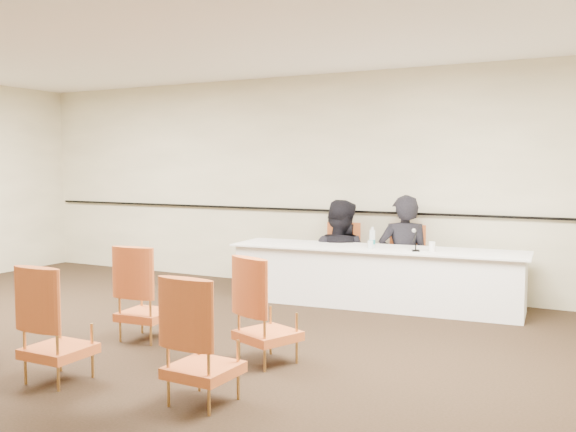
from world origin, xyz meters
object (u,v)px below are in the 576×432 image
at_px(drinking_glass, 370,245).
at_px(coffee_cup, 432,247).
at_px(panel_table, 375,277).
at_px(aud_chair_back_mid, 58,323).
at_px(panelist_second_chair, 339,259).
at_px(microphone, 416,240).
at_px(aud_chair_back_right, 203,339).
at_px(panelist_main, 404,264).
at_px(aud_chair_front_right, 268,309).
at_px(water_bottle, 372,237).
at_px(panelist_second, 339,267).
at_px(aud_chair_front_mid, 146,292).
at_px(panelist_main_chair, 404,263).

distance_m(drinking_glass, coffee_cup, 0.73).
bearing_deg(panel_table, aud_chair_back_mid, -113.61).
xyz_separation_m(panelist_second_chair, microphone, (1.23, -0.59, 0.38)).
height_order(panel_table, aud_chair_back_right, aud_chair_back_right).
distance_m(panelist_main, microphone, 0.85).
bearing_deg(panel_table, panelist_main, 67.01).
xyz_separation_m(panelist_second_chair, aud_chair_back_mid, (-0.59, -4.30, 0.00)).
relative_size(panelist_second_chair, aud_chair_front_right, 1.00).
xyz_separation_m(panelist_second_chair, water_bottle, (0.66, -0.51, 0.37)).
bearing_deg(panelist_second, aud_chair_back_mid, 83.59).
height_order(panel_table, aud_chair_front_right, aud_chair_front_right).
xyz_separation_m(panelist_second, microphone, (1.23, -0.59, 0.49)).
xyz_separation_m(drinking_glass, aud_chair_front_mid, (-1.47, -2.38, -0.30)).
xyz_separation_m(panel_table, panelist_main_chair, (0.18, 0.56, 0.11)).
bearing_deg(panelist_main_chair, aud_chair_back_right, -97.15).
relative_size(water_bottle, aud_chair_back_right, 0.27).
bearing_deg(aud_chair_back_right, aud_chair_back_mid, -171.92).
relative_size(panelist_second_chair, microphone, 3.63).
bearing_deg(panelist_second, panelist_main_chair, -173.63).
bearing_deg(panelist_main_chair, panel_table, -112.99).
distance_m(aud_chair_back_mid, aud_chair_back_right, 1.32).
height_order(panelist_main_chair, drinking_glass, panelist_main_chair).
xyz_separation_m(panelist_second_chair, aud_chair_back_right, (0.72, -4.15, 0.00)).
bearing_deg(panelist_main_chair, microphone, -67.31).
xyz_separation_m(aud_chair_front_right, aud_chair_back_right, (0.06, -1.05, 0.00)).
xyz_separation_m(panel_table, water_bottle, (-0.04, -0.02, 0.49)).
bearing_deg(panel_table, aud_chair_front_right, -95.78).
distance_m(panelist_main, panelist_second_chair, 0.88).
distance_m(panelist_second_chair, drinking_glass, 0.97).
height_order(panelist_main_chair, aud_chair_front_right, same).
distance_m(panelist_main_chair, aud_chair_front_mid, 3.51).
xyz_separation_m(panelist_main_chair, panelist_second, (-0.88, -0.08, -0.11)).
height_order(microphone, aud_chair_front_right, microphone).
bearing_deg(aud_chair_back_right, coffee_cup, 81.06).
bearing_deg(coffee_cup, aud_chair_back_right, -100.66).
relative_size(panelist_main, aud_chair_front_right, 1.90).
distance_m(microphone, aud_chair_back_mid, 4.15).
bearing_deg(panel_table, microphone, -16.35).
height_order(panel_table, microphone, microphone).
xyz_separation_m(panelist_main_chair, aud_chair_back_mid, (-1.47, -4.38, 0.00)).
relative_size(panelist_second_chair, aud_chair_front_mid, 1.00).
xyz_separation_m(panelist_main_chair, water_bottle, (-0.22, -0.58, 0.37)).
xyz_separation_m(microphone, drinking_glass, (-0.55, -0.03, -0.08)).
height_order(water_bottle, aud_chair_front_right, water_bottle).
bearing_deg(panelist_second_chair, aud_chair_back_right, -85.16).
bearing_deg(aud_chair_back_right, panelist_second, 101.58).
relative_size(drinking_glass, aud_chair_front_right, 0.11).
bearing_deg(panelist_second, aud_chair_back_right, 101.21).
height_order(panel_table, drinking_glass, drinking_glass).
xyz_separation_m(water_bottle, aud_chair_front_mid, (-1.45, -2.50, -0.37)).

